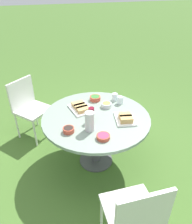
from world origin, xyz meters
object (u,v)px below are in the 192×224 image
Objects in this scene: chair_near_left at (29,104)px; wine_glass at (91,112)px; dining_table at (96,123)px; chair_near_right at (135,213)px; water_pitcher at (90,121)px.

chair_near_left and wine_glass have the same top height.
chair_near_left is 1.22m from wine_glass.
chair_near_right reaches higher than dining_table.
chair_near_left is 5.09× the size of wine_glass.
chair_near_left is at bearing 35.66° from wine_glass.
water_pitcher reaches higher than chair_near_right.
dining_table is 0.24m from wine_glass.
dining_table is 1.17m from chair_near_left.
water_pitcher reaches higher than dining_table.
wine_glass is (-0.08, 0.08, 0.22)m from dining_table.
water_pitcher is (0.93, 0.11, 0.30)m from chair_near_right.
water_pitcher is at bearing -150.94° from chair_near_left.
wine_glass is (0.16, -0.07, 0.01)m from water_pitcher.
chair_near_right is 4.00× the size of water_pitcher.
water_pitcher is at bearing 6.47° from chair_near_right.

